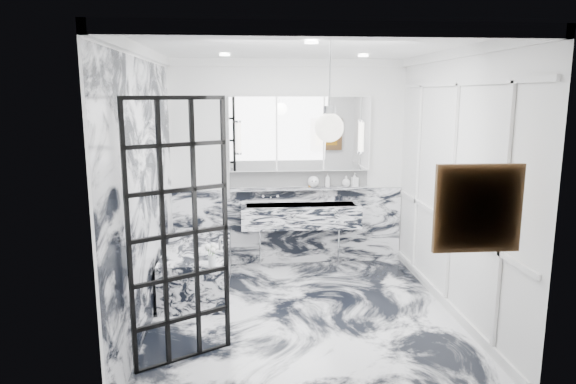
{
  "coord_description": "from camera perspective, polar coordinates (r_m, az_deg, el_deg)",
  "views": [
    {
      "loc": [
        -0.58,
        -5.15,
        2.34
      ],
      "look_at": [
        -0.11,
        0.5,
        1.26
      ],
      "focal_mm": 32.0,
      "sensor_mm": 36.0,
      "label": 1
    }
  ],
  "objects": [
    {
      "name": "marble_clad_left",
      "position": [
        5.34,
        -15.5,
        -0.38
      ],
      "size": [
        0.02,
        3.56,
        2.68
      ],
      "primitive_type": "cube",
      "color": "silver",
      "rests_on": "floor"
    },
    {
      "name": "sconce_left",
      "position": [
        6.8,
        -5.52,
        6.03
      ],
      "size": [
        0.07,
        0.07,
        0.4
      ],
      "primitive_type": "cylinder",
      "color": "white",
      "rests_on": "mirror_cabinet"
    },
    {
      "name": "soap_bottle_a",
      "position": [
        7.05,
        4.41,
        1.33
      ],
      "size": [
        0.09,
        0.09,
        0.19
      ],
      "primitive_type": "imported",
      "rotation": [
        0.0,
        0.0,
        -0.35
      ],
      "color": "#8C5919",
      "rests_on": "ledge"
    },
    {
      "name": "wall_left",
      "position": [
        5.33,
        -15.69,
        0.25
      ],
      "size": [
        0.0,
        3.6,
        3.6
      ],
      "primitive_type": "plane",
      "rotation": [
        1.57,
        0.0,
        1.57
      ],
      "color": "white",
      "rests_on": "floor"
    },
    {
      "name": "face_pot",
      "position": [
        7.02,
        2.83,
        1.16
      ],
      "size": [
        0.16,
        0.16,
        0.16
      ],
      "primitive_type": "sphere",
      "color": "white",
      "rests_on": "ledge"
    },
    {
      "name": "subway_tile",
      "position": [
        7.06,
        1.24,
        1.56
      ],
      "size": [
        1.9,
        0.03,
        0.23
      ],
      "primitive_type": "cube",
      "color": "white",
      "rests_on": "wall_back"
    },
    {
      "name": "panel_molding",
      "position": [
        5.68,
        17.69,
        -0.25
      ],
      "size": [
        0.03,
        3.4,
        2.3
      ],
      "primitive_type": "cube",
      "color": "white",
      "rests_on": "floor"
    },
    {
      "name": "soap_bottle_c",
      "position": [
        7.1,
        6.48,
        1.21
      ],
      "size": [
        0.15,
        0.15,
        0.15
      ],
      "primitive_type": "imported",
      "rotation": [
        0.0,
        0.0,
        -0.31
      ],
      "color": "silver",
      "rests_on": "ledge"
    },
    {
      "name": "marble_clad_back",
      "position": [
        7.18,
        0.04,
        -3.83
      ],
      "size": [
        3.18,
        0.05,
        1.05
      ],
      "primitive_type": "cube",
      "color": "silver",
      "rests_on": "floor"
    },
    {
      "name": "sconce_right",
      "position": [
        6.98,
        8.14,
        6.09
      ],
      "size": [
        0.07,
        0.07,
        0.4
      ],
      "primitive_type": "cylinder",
      "color": "white",
      "rests_on": "mirror_cabinet"
    },
    {
      "name": "amber_bottle",
      "position": [
        7.02,
        2.43,
        0.95
      ],
      "size": [
        0.04,
        0.04,
        0.1
      ],
      "primitive_type": "cylinder",
      "color": "#8C5919",
      "rests_on": "ledge"
    },
    {
      "name": "wall_back",
      "position": [
        7.04,
        0.02,
        3.13
      ],
      "size": [
        3.6,
        0.0,
        3.6
      ],
      "primitive_type": "plane",
      "rotation": [
        1.57,
        0.0,
        0.0
      ],
      "color": "white",
      "rests_on": "floor"
    },
    {
      "name": "soap_bottle_b",
      "position": [
        7.12,
        7.41,
        1.37
      ],
      "size": [
        0.1,
        0.1,
        0.19
      ],
      "primitive_type": "imported",
      "rotation": [
        0.0,
        0.0,
        0.18
      ],
      "color": "#4C4C51",
      "rests_on": "ledge"
    },
    {
      "name": "flower_vase",
      "position": [
        5.54,
        -8.45,
        -7.52
      ],
      "size": [
        0.08,
        0.08,
        0.12
      ],
      "primitive_type": "cylinder",
      "color": "silver",
      "rests_on": "bathtub"
    },
    {
      "name": "mirror_cabinet",
      "position": [
        6.93,
        1.31,
        6.5
      ],
      "size": [
        1.9,
        0.16,
        1.0
      ],
      "primitive_type": "cube",
      "color": "white",
      "rests_on": "wall_back"
    },
    {
      "name": "ledge",
      "position": [
        7.03,
        1.29,
        0.39
      ],
      "size": [
        1.9,
        0.14,
        0.04
      ],
      "primitive_type": "cube",
      "color": "silver",
      "rests_on": "wall_back"
    },
    {
      "name": "artwork",
      "position": [
        3.84,
        20.37,
        -1.72
      ],
      "size": [
        0.53,
        0.05,
        0.53
      ],
      "primitive_type": "cube",
      "color": "#B58712",
      "rests_on": "wall_front"
    },
    {
      "name": "trough_sink",
      "position": [
        6.94,
        1.42,
        -2.62
      ],
      "size": [
        1.6,
        0.45,
        0.3
      ],
      "primitive_type": "cube",
      "color": "silver",
      "rests_on": "wall_back"
    },
    {
      "name": "floor",
      "position": [
        5.69,
        1.58,
        -13.49
      ],
      "size": [
        3.6,
        3.6,
        0.0
      ],
      "primitive_type": "plane",
      "color": "silver",
      "rests_on": "ground"
    },
    {
      "name": "crittall_door",
      "position": [
        4.51,
        -11.95,
        -4.63
      ],
      "size": [
        0.78,
        0.47,
        2.31
      ],
      "primitive_type": null,
      "rotation": [
        0.0,
        0.0,
        0.52
      ],
      "color": "black",
      "rests_on": "floor"
    },
    {
      "name": "wall_right",
      "position": [
        5.67,
        17.94,
        0.74
      ],
      "size": [
        0.0,
        3.6,
        3.6
      ],
      "primitive_type": "plane",
      "rotation": [
        1.57,
        0.0,
        -1.57
      ],
      "color": "white",
      "rests_on": "floor"
    },
    {
      "name": "wall_front",
      "position": [
        3.53,
        4.93,
        -4.67
      ],
      "size": [
        3.6,
        0.0,
        3.6
      ],
      "primitive_type": "plane",
      "rotation": [
        -1.57,
        0.0,
        0.0
      ],
      "color": "white",
      "rests_on": "floor"
    },
    {
      "name": "pendant_light",
      "position": [
        4.12,
        4.6,
        7.15
      ],
      "size": [
        0.23,
        0.23,
        0.23
      ],
      "primitive_type": "sphere",
      "color": "white",
      "rests_on": "ceiling"
    },
    {
      "name": "ceiling",
      "position": [
        5.2,
        1.74,
        15.88
      ],
      "size": [
        3.6,
        3.6,
        0.0
      ],
      "primitive_type": "plane",
      "rotation": [
        3.14,
        0.0,
        0.0
      ],
      "color": "white",
      "rests_on": "wall_back"
    },
    {
      "name": "bathtub",
      "position": [
        6.42,
        -9.91,
        -8.14
      ],
      "size": [
        0.75,
        1.65,
        0.55
      ],
      "primitive_type": "cube",
      "color": "silver",
      "rests_on": "floor"
    }
  ]
}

